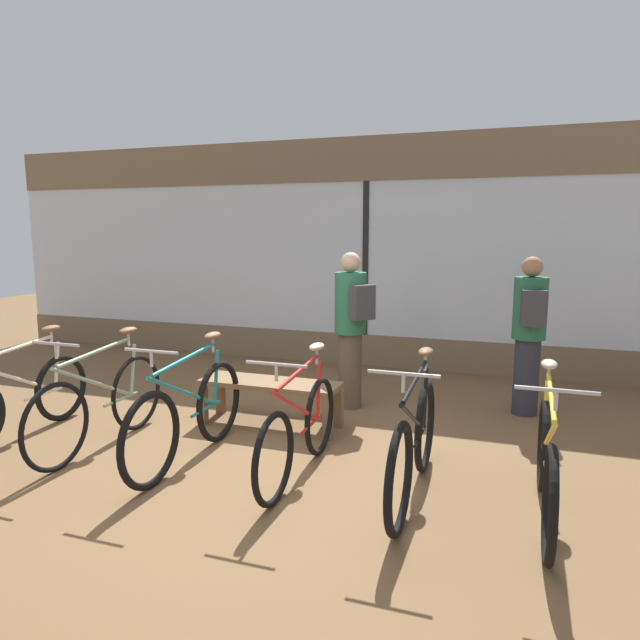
{
  "coord_description": "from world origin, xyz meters",
  "views": [
    {
      "loc": [
        2.05,
        -4.04,
        1.93
      ],
      "look_at": [
        0.0,
        1.81,
        0.95
      ],
      "focal_mm": 32.0,
      "sensor_mm": 36.0,
      "label": 1
    }
  ],
  "objects_px": {
    "bicycle_left": "(101,403)",
    "bicycle_far_right": "(546,465)",
    "bicycle_right": "(414,444)",
    "display_bench": "(270,389)",
    "bicycle_center_left": "(189,415)",
    "customer_by_window": "(529,331)",
    "bicycle_center_right": "(300,430)",
    "bicycle_far_left": "(21,398)",
    "customer_near_rack": "(351,325)"
  },
  "relations": [
    {
      "from": "bicycle_right",
      "to": "display_bench",
      "type": "bearing_deg",
      "value": 146.7
    },
    {
      "from": "customer_near_rack",
      "to": "bicycle_center_left",
      "type": "bearing_deg",
      "value": -115.04
    },
    {
      "from": "bicycle_left",
      "to": "bicycle_far_right",
      "type": "bearing_deg",
      "value": -1.37
    },
    {
      "from": "customer_by_window",
      "to": "bicycle_far_left",
      "type": "bearing_deg",
      "value": -153.29
    },
    {
      "from": "bicycle_center_right",
      "to": "bicycle_far_right",
      "type": "distance_m",
      "value": 1.81
    },
    {
      "from": "bicycle_center_right",
      "to": "bicycle_far_right",
      "type": "bearing_deg",
      "value": -3.39
    },
    {
      "from": "bicycle_right",
      "to": "bicycle_left",
      "type": "bearing_deg",
      "value": 178.97
    },
    {
      "from": "bicycle_right",
      "to": "customer_by_window",
      "type": "xyz_separation_m",
      "value": [
        0.78,
        2.27,
        0.5
      ]
    },
    {
      "from": "bicycle_center_left",
      "to": "bicycle_center_right",
      "type": "height_order",
      "value": "bicycle_center_left"
    },
    {
      "from": "bicycle_far_left",
      "to": "bicycle_center_left",
      "type": "xyz_separation_m",
      "value": [
        1.8,
        0.02,
        0.03
      ]
    },
    {
      "from": "bicycle_center_left",
      "to": "bicycle_right",
      "type": "xyz_separation_m",
      "value": [
        1.9,
        -0.03,
        -0.0
      ]
    },
    {
      "from": "bicycle_center_left",
      "to": "customer_by_window",
      "type": "xyz_separation_m",
      "value": [
        2.68,
        2.24,
        0.49
      ]
    },
    {
      "from": "bicycle_far_left",
      "to": "bicycle_right",
      "type": "distance_m",
      "value": 3.7
    },
    {
      "from": "bicycle_far_left",
      "to": "bicycle_right",
      "type": "relative_size",
      "value": 0.96
    },
    {
      "from": "customer_by_window",
      "to": "bicycle_center_right",
      "type": "bearing_deg",
      "value": -127.57
    },
    {
      "from": "bicycle_center_right",
      "to": "display_bench",
      "type": "xyz_separation_m",
      "value": [
        -0.7,
        0.99,
        -0.0
      ]
    },
    {
      "from": "bicycle_far_left",
      "to": "customer_near_rack",
      "type": "distance_m",
      "value": 3.31
    },
    {
      "from": "bicycle_far_right",
      "to": "customer_by_window",
      "type": "distance_m",
      "value": 2.37
    },
    {
      "from": "bicycle_left",
      "to": "display_bench",
      "type": "distance_m",
      "value": 1.56
    },
    {
      "from": "bicycle_right",
      "to": "display_bench",
      "type": "distance_m",
      "value": 1.93
    },
    {
      "from": "bicycle_far_left",
      "to": "bicycle_left",
      "type": "height_order",
      "value": "bicycle_left"
    },
    {
      "from": "bicycle_far_left",
      "to": "bicycle_center_left",
      "type": "height_order",
      "value": "bicycle_center_left"
    },
    {
      "from": "bicycle_center_left",
      "to": "bicycle_left",
      "type": "bearing_deg",
      "value": 178.95
    },
    {
      "from": "bicycle_far_left",
      "to": "bicycle_left",
      "type": "distance_m",
      "value": 0.89
    },
    {
      "from": "bicycle_center_left",
      "to": "bicycle_far_right",
      "type": "xyz_separation_m",
      "value": [
        2.79,
        -0.07,
        -0.02
      ]
    },
    {
      "from": "bicycle_far_left",
      "to": "bicycle_far_right",
      "type": "distance_m",
      "value": 4.59
    },
    {
      "from": "bicycle_left",
      "to": "bicycle_right",
      "type": "xyz_separation_m",
      "value": [
        2.81,
        -0.05,
        -0.01
      ]
    },
    {
      "from": "bicycle_center_right",
      "to": "bicycle_far_right",
      "type": "relative_size",
      "value": 0.97
    },
    {
      "from": "bicycle_right",
      "to": "bicycle_far_right",
      "type": "relative_size",
      "value": 1.04
    },
    {
      "from": "bicycle_far_right",
      "to": "bicycle_right",
      "type": "bearing_deg",
      "value": 177.57
    },
    {
      "from": "display_bench",
      "to": "bicycle_center_right",
      "type": "bearing_deg",
      "value": -54.69
    },
    {
      "from": "bicycle_left",
      "to": "bicycle_far_right",
      "type": "height_order",
      "value": "bicycle_left"
    },
    {
      "from": "bicycle_center_left",
      "to": "customer_by_window",
      "type": "distance_m",
      "value": 3.53
    },
    {
      "from": "bicycle_center_right",
      "to": "bicycle_far_left",
      "type": "bearing_deg",
      "value": -178.92
    },
    {
      "from": "bicycle_center_right",
      "to": "customer_near_rack",
      "type": "relative_size",
      "value": 0.98
    },
    {
      "from": "bicycle_far_left",
      "to": "display_bench",
      "type": "distance_m",
      "value": 2.33
    },
    {
      "from": "bicycle_far_right",
      "to": "display_bench",
      "type": "relative_size",
      "value": 1.22
    },
    {
      "from": "bicycle_left",
      "to": "bicycle_right",
      "type": "height_order",
      "value": "bicycle_right"
    },
    {
      "from": "bicycle_center_left",
      "to": "display_bench",
      "type": "bearing_deg",
      "value": 74.63
    },
    {
      "from": "customer_near_rack",
      "to": "customer_by_window",
      "type": "relative_size",
      "value": 1.02
    },
    {
      "from": "bicycle_center_left",
      "to": "bicycle_center_right",
      "type": "xyz_separation_m",
      "value": [
        0.98,
        0.04,
        -0.02
      ]
    },
    {
      "from": "bicycle_far_right",
      "to": "customer_near_rack",
      "type": "distance_m",
      "value": 2.78
    },
    {
      "from": "bicycle_left",
      "to": "bicycle_center_left",
      "type": "bearing_deg",
      "value": -1.05
    },
    {
      "from": "bicycle_far_left",
      "to": "bicycle_left",
      "type": "bearing_deg",
      "value": 2.17
    },
    {
      "from": "bicycle_right",
      "to": "bicycle_far_left",
      "type": "bearing_deg",
      "value": 179.74
    },
    {
      "from": "bicycle_center_left",
      "to": "display_bench",
      "type": "height_order",
      "value": "bicycle_center_left"
    },
    {
      "from": "bicycle_left",
      "to": "bicycle_right",
      "type": "distance_m",
      "value": 2.81
    },
    {
      "from": "bicycle_center_right",
      "to": "bicycle_right",
      "type": "bearing_deg",
      "value": -4.32
    },
    {
      "from": "bicycle_left",
      "to": "customer_by_window",
      "type": "distance_m",
      "value": 4.25
    },
    {
      "from": "display_bench",
      "to": "customer_near_rack",
      "type": "height_order",
      "value": "customer_near_rack"
    }
  ]
}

